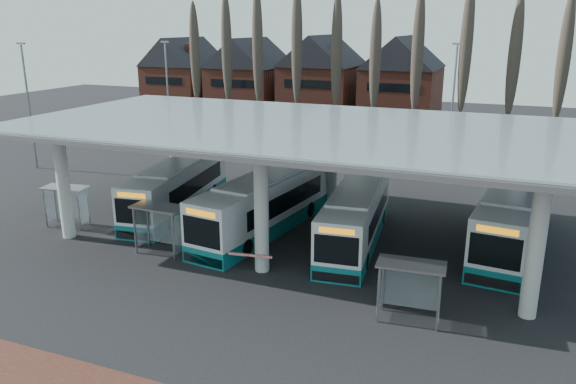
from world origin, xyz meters
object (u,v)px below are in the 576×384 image
at_px(bus_2, 356,217).
at_px(shelter_1, 161,218).
at_px(shelter_0, 67,197).
at_px(shelter_2, 411,278).
at_px(bus_1, 265,205).
at_px(bus_0, 178,188).
at_px(bus_3, 512,218).

height_order(bus_2, shelter_1, bus_2).
relative_size(shelter_0, shelter_2, 1.00).
bearing_deg(bus_1, bus_0, 176.45).
bearing_deg(shelter_0, shelter_1, -20.41).
bearing_deg(shelter_0, bus_2, 3.42).
bearing_deg(bus_1, bus_3, 19.14).
xyz_separation_m(bus_1, shelter_1, (-3.66, -5.05, 0.33)).
relative_size(bus_2, shelter_1, 3.97).
xyz_separation_m(bus_2, shelter_0, (-16.60, -3.82, 0.30)).
relative_size(bus_3, shelter_1, 4.32).
bearing_deg(bus_0, shelter_1, -71.86).
bearing_deg(bus_3, shelter_1, -149.32).
distance_m(bus_0, bus_1, 6.85).
bearing_deg(bus_0, shelter_2, -35.18).
relative_size(shelter_1, shelter_2, 1.02).
distance_m(bus_1, bus_3, 13.55).
distance_m(bus_2, shelter_1, 10.46).
height_order(bus_0, shelter_0, bus_0).
xyz_separation_m(bus_2, shelter_2, (4.29, -7.45, 0.36)).
bearing_deg(shelter_2, bus_1, 139.05).
distance_m(shelter_0, shelter_1, 7.72).
height_order(bus_1, shelter_1, bus_1).
bearing_deg(shelter_1, bus_1, 56.03).
relative_size(bus_2, bus_3, 0.92).
bearing_deg(bus_0, bus_1, -18.41).
xyz_separation_m(bus_0, shelter_0, (-4.51, -4.86, 0.27)).
bearing_deg(shelter_2, bus_0, 148.47).
relative_size(shelter_0, shelter_1, 0.98).
relative_size(bus_0, bus_2, 1.02).
xyz_separation_m(bus_0, bus_3, (19.98, 1.57, 0.10)).
xyz_separation_m(bus_1, shelter_2, (9.65, -7.23, 0.26)).
distance_m(bus_1, shelter_2, 12.06).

